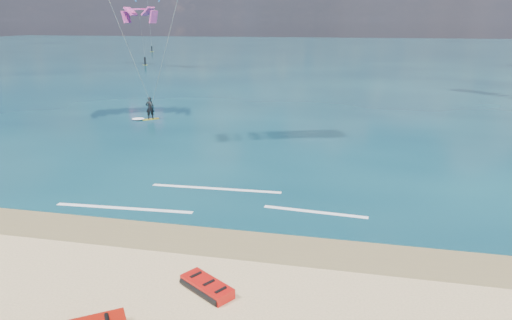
% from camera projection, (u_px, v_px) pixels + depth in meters
% --- Properties ---
extents(ground, '(320.00, 320.00, 0.00)m').
position_uv_depth(ground, '(288.00, 91.00, 51.88)').
color(ground, tan).
rests_on(ground, ground).
extents(wet_sand_strip, '(320.00, 2.40, 0.01)m').
position_uv_depth(wet_sand_strip, '(151.00, 234.00, 17.29)').
color(wet_sand_strip, brown).
rests_on(wet_sand_strip, ground).
extents(sea, '(320.00, 200.00, 0.04)m').
position_uv_depth(sea, '(325.00, 53.00, 111.71)').
color(sea, '#0B2C3C').
rests_on(sea, ground).
extents(packed_kite_mid, '(2.18, 1.89, 0.36)m').
position_uv_depth(packed_kite_mid, '(207.00, 291.00, 13.68)').
color(packed_kite_mid, red).
rests_on(packed_kite_mid, ground).
extents(kitesurfer_main, '(10.89, 10.50, 15.71)m').
position_uv_depth(kitesurfer_main, '(143.00, 16.00, 30.61)').
color(kitesurfer_main, yellow).
rests_on(kitesurfer_main, sea).
extents(shoreline_foam, '(13.35, 3.62, 0.01)m').
position_uv_depth(shoreline_foam, '(208.00, 201.00, 20.32)').
color(shoreline_foam, white).
rests_on(shoreline_foam, ground).
extents(distant_kites, '(88.35, 37.26, 14.03)m').
position_uv_depth(distant_kites, '(244.00, 31.00, 89.24)').
color(distant_kites, '#2865B0').
rests_on(distant_kites, ground).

